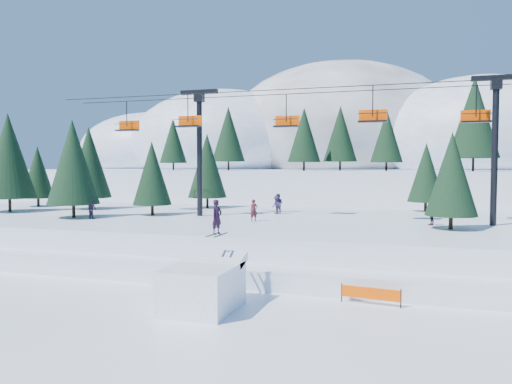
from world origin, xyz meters
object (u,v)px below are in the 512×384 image
(banner_near, at_px, (371,294))
(banner_far, at_px, (484,295))
(jump_kicker, at_px, (203,285))
(chairlift, at_px, (332,130))

(banner_near, xyz_separation_m, banner_far, (5.10, 1.30, 0.00))
(jump_kicker, relative_size, chairlift, 0.11)
(jump_kicker, height_order, chairlift, chairlift)
(banner_far, bearing_deg, chairlift, 126.54)
(jump_kicker, xyz_separation_m, banner_near, (7.31, 3.05, -0.59))
(banner_near, relative_size, banner_far, 1.07)
(banner_near, height_order, banner_far, same)
(chairlift, distance_m, banner_far, 17.71)
(jump_kicker, height_order, banner_far, jump_kicker)
(chairlift, xyz_separation_m, banner_near, (4.05, -13.66, -8.78))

